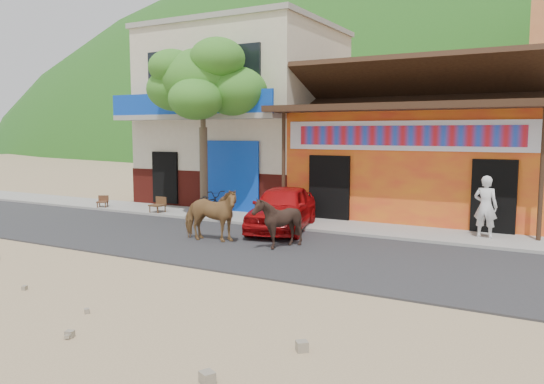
{
  "coord_description": "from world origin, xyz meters",
  "views": [
    {
      "loc": [
        6.31,
        -9.02,
        2.96
      ],
      "look_at": [
        -0.35,
        3.0,
        1.4
      ],
      "focal_mm": 35.0,
      "sensor_mm": 36.0,
      "label": 1
    }
  ],
  "objects_px": {
    "tree": "(203,127)",
    "pedestrian": "(486,207)",
    "red_car": "(282,208)",
    "cafe_chair_right": "(102,196)",
    "cow_tan": "(210,215)",
    "cow_dark": "(278,222)",
    "scooter": "(210,204)",
    "cafe_chair_left": "(157,198)"
  },
  "relations": [
    {
      "from": "tree",
      "to": "pedestrian",
      "type": "xyz_separation_m",
      "value": [
        9.1,
        0.31,
        -2.16
      ]
    },
    {
      "from": "red_car",
      "to": "cafe_chair_right",
      "type": "distance_m",
      "value": 8.02
    },
    {
      "from": "cow_tan",
      "to": "pedestrian",
      "type": "bearing_deg",
      "value": -69.0
    },
    {
      "from": "tree",
      "to": "cow_dark",
      "type": "relative_size",
      "value": 4.56
    },
    {
      "from": "scooter",
      "to": "cafe_chair_left",
      "type": "xyz_separation_m",
      "value": [
        -2.28,
        0.0,
        0.04
      ]
    },
    {
      "from": "cow_tan",
      "to": "cafe_chair_right",
      "type": "height_order",
      "value": "cow_tan"
    },
    {
      "from": "cow_tan",
      "to": "cafe_chair_right",
      "type": "bearing_deg",
      "value": 58.86
    },
    {
      "from": "cow_dark",
      "to": "cafe_chair_right",
      "type": "bearing_deg",
      "value": -129.77
    },
    {
      "from": "cow_tan",
      "to": "cow_dark",
      "type": "xyz_separation_m",
      "value": [
        1.97,
        0.14,
        -0.06
      ]
    },
    {
      "from": "cow_dark",
      "to": "cafe_chair_left",
      "type": "distance_m",
      "value": 6.91
    },
    {
      "from": "tree",
      "to": "cafe_chair_right",
      "type": "distance_m",
      "value": 5.13
    },
    {
      "from": "red_car",
      "to": "pedestrian",
      "type": "relative_size",
      "value": 2.32
    },
    {
      "from": "cow_dark",
      "to": "cow_tan",
      "type": "bearing_deg",
      "value": -108.78
    },
    {
      "from": "cafe_chair_right",
      "to": "red_car",
      "type": "bearing_deg",
      "value": -34.89
    },
    {
      "from": "tree",
      "to": "cow_tan",
      "type": "bearing_deg",
      "value": -51.6
    },
    {
      "from": "pedestrian",
      "to": "cafe_chair_right",
      "type": "bearing_deg",
      "value": 10.15
    },
    {
      "from": "pedestrian",
      "to": "cow_dark",
      "type": "bearing_deg",
      "value": 45.39
    },
    {
      "from": "cow_tan",
      "to": "cafe_chair_left",
      "type": "xyz_separation_m",
      "value": [
        -4.37,
        2.89,
        -0.13
      ]
    },
    {
      "from": "cow_dark",
      "to": "red_car",
      "type": "bearing_deg",
      "value": -177.66
    },
    {
      "from": "red_car",
      "to": "cafe_chair_right",
      "type": "xyz_separation_m",
      "value": [
        -8.0,
        0.5,
        -0.18
      ]
    },
    {
      "from": "scooter",
      "to": "red_car",
      "type": "bearing_deg",
      "value": -71.33
    },
    {
      "from": "cow_tan",
      "to": "scooter",
      "type": "xyz_separation_m",
      "value": [
        -2.08,
        2.89,
        -0.17
      ]
    },
    {
      "from": "cow_dark",
      "to": "pedestrian",
      "type": "height_order",
      "value": "pedestrian"
    },
    {
      "from": "pedestrian",
      "to": "cafe_chair_right",
      "type": "xyz_separation_m",
      "value": [
        -13.5,
        -0.81,
        -0.44
      ]
    },
    {
      "from": "tree",
      "to": "pedestrian",
      "type": "relative_size",
      "value": 3.56
    },
    {
      "from": "tree",
      "to": "cafe_chair_right",
      "type": "height_order",
      "value": "tree"
    },
    {
      "from": "red_car",
      "to": "scooter",
      "type": "relative_size",
      "value": 2.22
    },
    {
      "from": "cow_tan",
      "to": "scooter",
      "type": "relative_size",
      "value": 0.96
    },
    {
      "from": "scooter",
      "to": "cafe_chair_left",
      "type": "bearing_deg",
      "value": 118.13
    },
    {
      "from": "cow_tan",
      "to": "cow_dark",
      "type": "bearing_deg",
      "value": -94.84
    },
    {
      "from": "red_car",
      "to": "scooter",
      "type": "xyz_separation_m",
      "value": [
        -3.0,
        0.5,
        -0.12
      ]
    },
    {
      "from": "cafe_chair_left",
      "to": "cow_dark",
      "type": "bearing_deg",
      "value": -22.13
    },
    {
      "from": "red_car",
      "to": "pedestrian",
      "type": "distance_m",
      "value": 5.66
    },
    {
      "from": "pedestrian",
      "to": "scooter",
      "type": "bearing_deg",
      "value": 12.16
    },
    {
      "from": "cow_dark",
      "to": "cafe_chair_left",
      "type": "height_order",
      "value": "cow_dark"
    },
    {
      "from": "cow_tan",
      "to": "pedestrian",
      "type": "xyz_separation_m",
      "value": [
        6.42,
        3.7,
        0.21
      ]
    },
    {
      "from": "cow_tan",
      "to": "cafe_chair_right",
      "type": "relative_size",
      "value": 2.1
    },
    {
      "from": "scooter",
      "to": "cafe_chair_right",
      "type": "distance_m",
      "value": 5.0
    },
    {
      "from": "cow_tan",
      "to": "cafe_chair_left",
      "type": "distance_m",
      "value": 5.24
    },
    {
      "from": "cow_dark",
      "to": "cafe_chair_right",
      "type": "distance_m",
      "value": 9.47
    },
    {
      "from": "cow_dark",
      "to": "red_car",
      "type": "xyz_separation_m",
      "value": [
        -1.06,
        2.24,
        0.01
      ]
    },
    {
      "from": "cow_tan",
      "to": "tree",
      "type": "bearing_deg",
      "value": 29.43
    }
  ]
}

